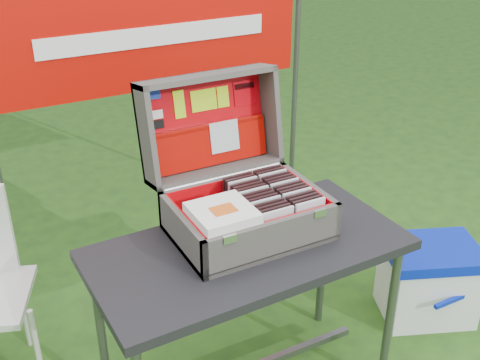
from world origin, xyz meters
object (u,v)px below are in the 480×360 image
suitcase (241,164)px  cooler (428,281)px  cardboard_box (312,241)px  table (248,323)px

suitcase → cooler: 1.31m
suitcase → cooler: (1.01, -0.11, -0.83)m
cardboard_box → table: bearing=-140.0°
table → suitcase: (0.04, 0.14, 0.65)m
table → suitcase: size_ratio=2.07×
table → cardboard_box: (0.77, 0.64, -0.20)m
table → cooler: table is taller
cooler → cardboard_box: size_ratio=1.30×
table → cooler: 1.07m
cardboard_box → suitcase: bearing=-145.1°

